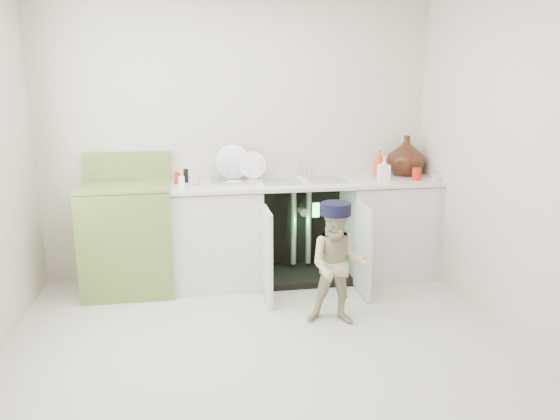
# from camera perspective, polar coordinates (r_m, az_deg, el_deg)

# --- Properties ---
(ground) EXTENTS (3.50, 3.50, 0.00)m
(ground) POSITION_cam_1_polar(r_m,az_deg,el_deg) (3.91, -1.95, -13.67)
(ground) COLOR beige
(ground) RESTS_ON ground
(room_shell) EXTENTS (6.00, 5.50, 1.26)m
(room_shell) POSITION_cam_1_polar(r_m,az_deg,el_deg) (3.51, -2.12, 4.75)
(room_shell) COLOR beige
(room_shell) RESTS_ON ground
(counter_run) EXTENTS (2.44, 1.02, 1.27)m
(counter_run) POSITION_cam_1_polar(r_m,az_deg,el_deg) (4.95, 2.93, -1.68)
(counter_run) COLOR silver
(counter_run) RESTS_ON ground
(avocado_stove) EXTENTS (0.75, 0.65, 1.16)m
(avocado_stove) POSITION_cam_1_polar(r_m,az_deg,el_deg) (4.83, -15.57, -2.63)
(avocado_stove) COLOR olive
(avocado_stove) RESTS_ON ground
(repair_worker) EXTENTS (0.52, 0.87, 0.92)m
(repair_worker) POSITION_cam_1_polar(r_m,az_deg,el_deg) (4.04, 6.05, -5.59)
(repair_worker) COLOR tan
(repair_worker) RESTS_ON ground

